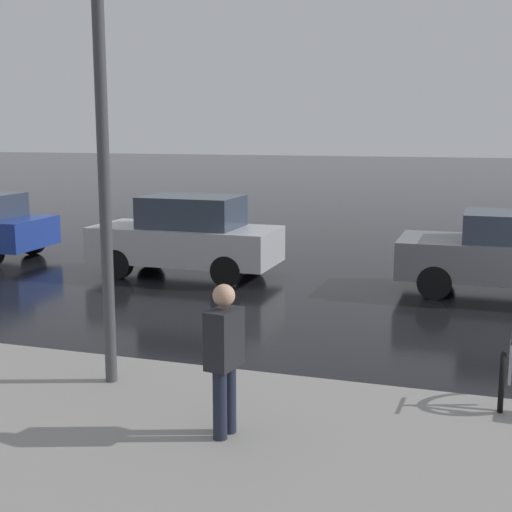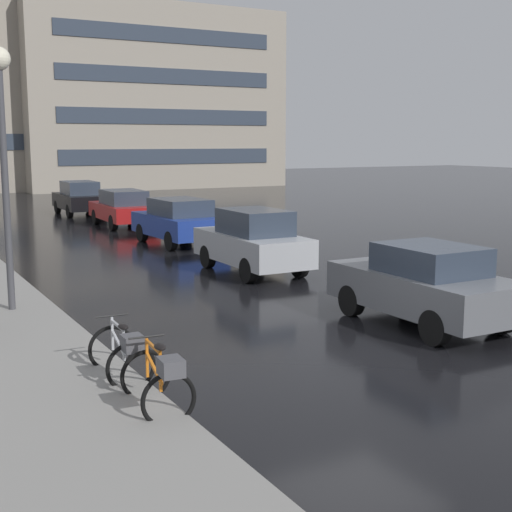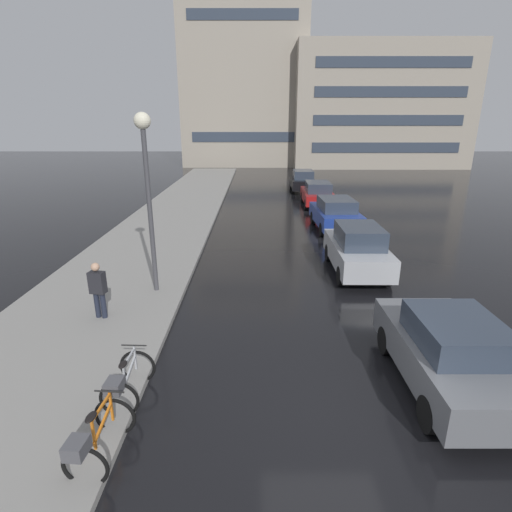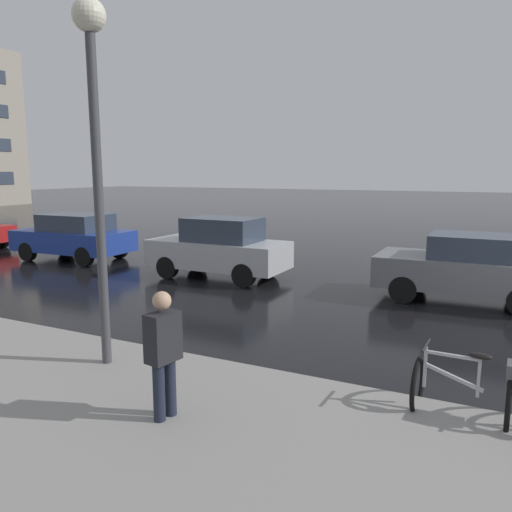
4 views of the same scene
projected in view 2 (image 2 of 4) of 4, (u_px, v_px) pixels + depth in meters
The scene contains 10 objects.
ground_plane at pixel (355, 357), 11.87m from camera, with size 140.00×140.00×0.00m, color black.
bicycle_nearest at pixel (160, 380), 9.18m from camera, with size 0.81×1.40×0.99m.
bicycle_second at pixel (123, 353), 10.45m from camera, with size 0.78×1.37×0.92m.
car_grey at pixel (425, 284), 13.83m from camera, with size 1.87×3.97×1.59m.
car_silver at pixel (253, 241), 19.32m from camera, with size 1.77×3.99×1.74m.
car_blue at pixel (179, 221), 24.67m from camera, with size 2.06×4.08×1.59m.
car_red at pixel (123, 208), 29.84m from camera, with size 1.90×4.25×1.53m.
car_black at pixel (79, 198), 34.50m from camera, with size 1.85×4.10×1.63m.
streetlamp at pixel (2, 127), 14.03m from camera, with size 0.46×0.46×5.37m.
building_facade_side at pixel (143, 100), 56.11m from camera, with size 19.88×10.71×13.46m.
Camera 2 is at (-6.99, -9.22, 3.55)m, focal length 50.00 mm.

